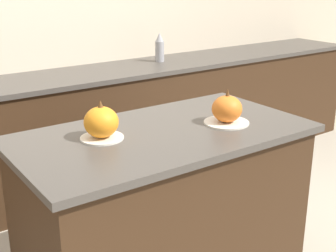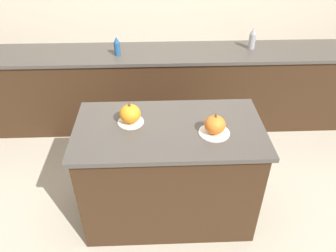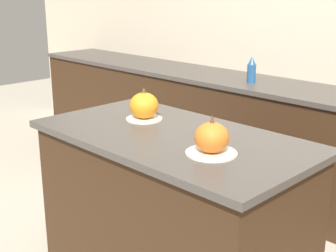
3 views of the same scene
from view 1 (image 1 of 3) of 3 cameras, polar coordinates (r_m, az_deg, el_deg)
name	(u,v)px [view 1 (image 1 of 3)]	position (r m, az deg, el deg)	size (l,w,h in m)	color
wall_back	(29,26)	(3.67, -16.53, 11.64)	(8.00, 0.06, 2.50)	beige
kitchen_island	(164,217)	(2.40, -0.53, -11.04)	(1.41, 0.76, 0.92)	#382314
back_counter	(55,139)	(3.55, -13.60, -1.50)	(6.00, 0.60, 0.92)	#382314
pumpkin_cake_left	(101,123)	(2.11, -8.14, 0.33)	(0.20, 0.20, 0.18)	silver
pumpkin_cake_right	(227,110)	(2.32, 7.19, 1.90)	(0.22, 0.22, 0.18)	silver
bottle_tall	(160,48)	(3.89, -1.03, 9.51)	(0.07, 0.07, 0.24)	#99999E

